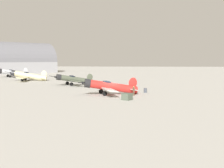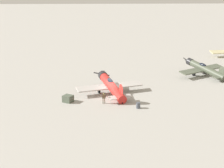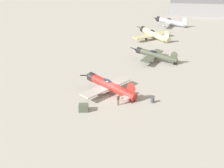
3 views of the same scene
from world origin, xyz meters
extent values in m
plane|color=#A8A59E|center=(0.00, 0.00, 0.00)|extent=(400.00, 400.00, 0.00)
cylinder|color=red|center=(0.00, 0.00, 1.34)|extent=(4.03, 8.90, 2.71)
cylinder|color=#232326|center=(-1.29, 4.00, 2.00)|extent=(1.73, 1.51, 1.58)
cone|color=#232326|center=(-1.49, 4.62, 2.10)|extent=(0.77, 0.79, 0.69)
cube|color=black|center=(-1.54, 4.76, 2.10)|extent=(2.63, 1.08, 0.38)
ellipsoid|color=black|center=(-0.27, 0.84, 2.05)|extent=(1.27, 1.93, 0.94)
cube|color=#BCB7B2|center=(-0.33, 1.01, 1.13)|extent=(10.50, 4.90, 0.45)
ellipsoid|color=red|center=(1.14, -3.52, 1.94)|extent=(0.66, 1.72, 2.04)
cube|color=#BCB7B2|center=(1.08, -3.33, 0.85)|extent=(3.57, 2.09, 0.27)
cylinder|color=#999BA0|center=(-1.99, 1.02, 0.87)|extent=(0.14, 0.14, 0.95)
cylinder|color=black|center=(-1.99, 1.02, 0.40)|extent=(0.44, 0.82, 0.80)
cylinder|color=#999BA0|center=(1.01, 1.99, 0.87)|extent=(0.14, 0.14, 0.95)
cylinder|color=black|center=(1.01, 1.99, 0.40)|extent=(0.44, 0.82, 0.80)
cylinder|color=black|center=(1.30, -4.02, 0.14)|extent=(0.18, 0.30, 0.28)
cylinder|color=#4C5442|center=(17.57, 9.99, 1.31)|extent=(5.54, 7.91, 2.57)
cylinder|color=#232326|center=(15.45, 13.42, 1.97)|extent=(1.70, 1.63, 1.44)
cone|color=#232326|center=(15.10, 13.97, 2.08)|extent=(0.80, 0.82, 0.63)
cube|color=black|center=(15.03, 14.10, 2.08)|extent=(0.93, 2.67, 0.53)
ellipsoid|color=black|center=(17.13, 10.71, 1.97)|extent=(1.59, 1.92, 0.95)
cube|color=#565E4C|center=(17.04, 10.85, 1.14)|extent=(9.53, 6.81, 0.45)
ellipsoid|color=#4C5442|center=(19.45, 6.96, 1.78)|extent=(1.02, 1.54, 1.84)
cube|color=#565E4C|center=(19.34, 7.13, 0.82)|extent=(3.47, 2.73, 0.28)
cylinder|color=#999BA0|center=(15.49, 10.49, 0.87)|extent=(0.14, 0.14, 0.95)
cylinder|color=black|center=(15.49, 10.49, 0.40)|extent=(0.59, 0.79, 0.80)
cylinder|color=#999BA0|center=(18.05, 12.08, 0.87)|extent=(0.14, 0.14, 0.95)
cylinder|color=black|center=(18.05, 12.08, 0.40)|extent=(0.59, 0.79, 0.80)
cylinder|color=black|center=(19.71, 6.53, 0.14)|extent=(0.23, 0.29, 0.28)
cylinder|color=beige|center=(30.11, 25.62, 1.39)|extent=(2.70, 9.54, 3.12)
cylinder|color=#232326|center=(29.54, 30.03, 2.18)|extent=(1.77, 1.37, 1.76)
cone|color=#232326|center=(29.46, 30.68, 2.30)|extent=(0.76, 0.74, 0.77)
cube|color=black|center=(29.44, 30.83, 2.30)|extent=(0.43, 3.27, 0.68)
ellipsoid|color=black|center=(29.99, 26.54, 2.20)|extent=(0.98, 1.88, 0.97)
cube|color=#C6BC89|center=(29.96, 26.73, 1.17)|extent=(13.13, 3.60, 0.52)
ellipsoid|color=beige|center=(30.61, 21.74, 1.93)|extent=(0.35, 1.81, 2.11)
cube|color=#C6BC89|center=(30.58, 21.94, 0.81)|extent=(3.51, 1.53, 0.29)
cylinder|color=#999BA0|center=(28.25, 27.07, 0.91)|extent=(0.14, 0.14, 1.03)
cylinder|color=black|center=(28.25, 27.07, 0.40)|extent=(0.30, 0.82, 0.80)
cylinder|color=#999BA0|center=(31.53, 27.49, 0.91)|extent=(0.14, 0.14, 1.03)
cylinder|color=black|center=(31.53, 27.49, 0.40)|extent=(0.30, 0.82, 0.80)
cylinder|color=black|center=(30.68, 21.19, 0.14)|extent=(0.13, 0.29, 0.28)
cylinder|color=#B7BABF|center=(46.94, 37.42, 1.41)|extent=(6.98, 8.61, 3.07)
cylinder|color=#232326|center=(44.24, 41.05, 2.15)|extent=(2.06, 1.95, 1.82)
ellipsoid|color=black|center=(46.38, 38.18, 2.23)|extent=(1.68, 1.89, 0.94)
cube|color=#ADAFB5|center=(46.26, 38.33, 1.16)|extent=(10.71, 8.63, 0.47)
ellipsoid|color=#B7BABF|center=(49.31, 34.25, 2.11)|extent=(1.18, 1.53, 2.28)
cube|color=#ADAFB5|center=(49.19, 34.41, 0.88)|extent=(3.38, 2.92, 0.28)
cylinder|color=#999BA0|center=(44.57, 37.78, 0.90)|extent=(0.14, 0.14, 1.01)
cylinder|color=black|center=(44.57, 37.78, 0.40)|extent=(0.64, 0.76, 0.80)
cylinder|color=#999BA0|center=(47.28, 39.79, 0.90)|extent=(0.14, 0.14, 1.01)
cylinder|color=black|center=(47.28, 39.79, 0.40)|extent=(0.64, 0.76, 0.80)
cylinder|color=black|center=(49.65, 33.79, 0.14)|extent=(0.25, 0.28, 0.28)
cylinder|color=brown|center=(-1.19, -3.62, 0.40)|extent=(0.12, 0.12, 0.79)
cylinder|color=brown|center=(-1.43, -3.77, 0.40)|extent=(0.12, 0.12, 0.79)
cube|color=brown|center=(-1.31, -3.69, 1.07)|extent=(0.48, 0.41, 0.56)
sphere|color=#A49250|center=(-1.31, -3.69, 1.48)|extent=(0.21, 0.21, 0.21)
cylinder|color=brown|center=(-1.09, -3.56, 1.09)|extent=(0.09, 0.09, 0.53)
cylinder|color=brown|center=(-1.54, -3.83, 1.09)|extent=(0.09, 0.09, 0.53)
cube|color=#4C5647|center=(-6.51, -2.77, 0.50)|extent=(1.75, 1.71, 1.00)
cylinder|color=#474C56|center=(3.40, -5.73, 0.41)|extent=(0.59, 0.59, 0.81)
torus|color=#474C56|center=(3.40, -5.73, 0.57)|extent=(0.62, 0.62, 0.04)
torus|color=#474C56|center=(3.40, -5.73, 0.24)|extent=(0.62, 0.62, 0.04)
cube|color=#939399|center=(78.31, 49.52, 2.41)|extent=(34.75, 34.32, 4.81)
cylinder|color=slate|center=(78.31, 49.52, 4.81)|extent=(34.75, 34.32, 17.71)
camera|label=1|loc=(-49.47, -4.23, 5.94)|focal=47.15mm
camera|label=2|loc=(-2.02, -50.73, 17.24)|focal=55.90mm
camera|label=3|loc=(-25.41, -39.37, 19.52)|focal=52.07mm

